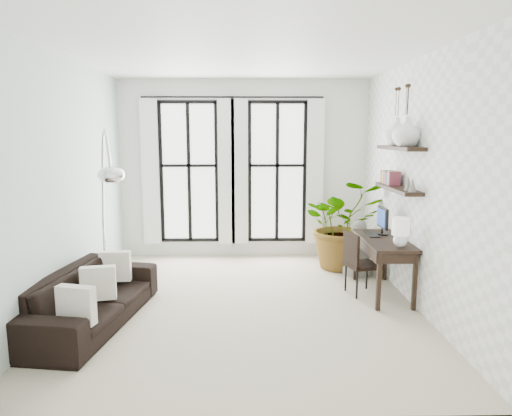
{
  "coord_description": "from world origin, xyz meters",
  "views": [
    {
      "loc": [
        0.07,
        -5.81,
        2.23
      ],
      "look_at": [
        0.18,
        0.3,
        1.24
      ],
      "focal_mm": 32.0,
      "sensor_mm": 36.0,
      "label": 1
    }
  ],
  "objects_px": {
    "sofa": "(91,298)",
    "plant": "(343,224)",
    "desk_chair": "(358,259)",
    "desk": "(384,244)",
    "buddha": "(358,252)",
    "arc_lamp": "(105,172)"
  },
  "relations": [
    {
      "from": "plant",
      "to": "desk_chair",
      "type": "bearing_deg",
      "value": -92.88
    },
    {
      "from": "plant",
      "to": "arc_lamp",
      "type": "height_order",
      "value": "arc_lamp"
    },
    {
      "from": "desk_chair",
      "to": "arc_lamp",
      "type": "distance_m",
      "value": 3.56
    },
    {
      "from": "sofa",
      "to": "arc_lamp",
      "type": "distance_m",
      "value": 1.52
    },
    {
      "from": "sofa",
      "to": "desk_chair",
      "type": "xyz_separation_m",
      "value": [
        3.4,
        0.95,
        0.18
      ]
    },
    {
      "from": "sofa",
      "to": "plant",
      "type": "height_order",
      "value": "plant"
    },
    {
      "from": "desk",
      "to": "buddha",
      "type": "bearing_deg",
      "value": 96.12
    },
    {
      "from": "desk_chair",
      "to": "desk",
      "type": "bearing_deg",
      "value": -21.86
    },
    {
      "from": "plant",
      "to": "desk_chair",
      "type": "xyz_separation_m",
      "value": [
        -0.07,
        -1.32,
        -0.25
      ]
    },
    {
      "from": "sofa",
      "to": "buddha",
      "type": "xyz_separation_m",
      "value": [
        3.64,
        1.9,
        0.05
      ]
    },
    {
      "from": "buddha",
      "to": "arc_lamp",
      "type": "bearing_deg",
      "value": -158.11
    },
    {
      "from": "buddha",
      "to": "desk_chair",
      "type": "bearing_deg",
      "value": -104.39
    },
    {
      "from": "desk_chair",
      "to": "arc_lamp",
      "type": "bearing_deg",
      "value": 173.61
    },
    {
      "from": "arc_lamp",
      "to": "buddha",
      "type": "relative_size",
      "value": 2.6
    },
    {
      "from": "desk",
      "to": "desk_chair",
      "type": "distance_m",
      "value": 0.42
    },
    {
      "from": "desk",
      "to": "buddha",
      "type": "distance_m",
      "value": 1.06
    },
    {
      "from": "sofa",
      "to": "desk_chair",
      "type": "relative_size",
      "value": 2.49
    },
    {
      "from": "plant",
      "to": "desk_chair",
      "type": "relative_size",
      "value": 1.7
    },
    {
      "from": "plant",
      "to": "buddha",
      "type": "relative_size",
      "value": 1.71
    },
    {
      "from": "plant",
      "to": "desk",
      "type": "bearing_deg",
      "value": -78.27
    },
    {
      "from": "plant",
      "to": "desk_chair",
      "type": "distance_m",
      "value": 1.34
    },
    {
      "from": "desk",
      "to": "buddha",
      "type": "xyz_separation_m",
      "value": [
        -0.11,
        0.99,
        -0.37
      ]
    }
  ]
}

